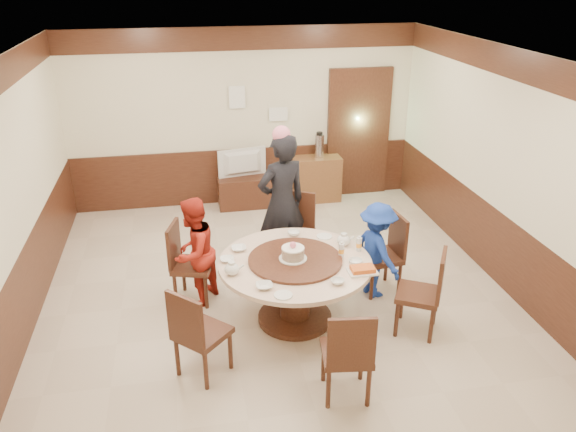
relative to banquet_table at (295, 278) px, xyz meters
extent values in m
plane|color=#C4B29D|center=(-0.10, 0.58, -0.53)|extent=(6.00, 6.00, 0.00)
plane|color=white|center=(-0.10, 0.58, 2.27)|extent=(6.00, 6.00, 0.00)
cube|color=beige|center=(-0.10, 3.58, 0.87)|extent=(5.50, 0.04, 2.80)
cube|color=beige|center=(-0.10, -2.42, 0.87)|extent=(5.50, 0.04, 2.80)
cube|color=beige|center=(-2.85, 0.58, 0.87)|extent=(0.04, 6.00, 2.80)
cube|color=beige|center=(2.65, 0.58, 0.87)|extent=(0.04, 6.00, 2.80)
cube|color=#3D1E13|center=(-0.10, 0.58, -0.08)|extent=(5.50, 6.00, 0.90)
cube|color=#3D1E13|center=(-0.10, 0.58, 2.09)|extent=(5.50, 6.00, 0.35)
cube|color=#3D1E13|center=(1.80, 3.53, 0.52)|extent=(1.05, 0.08, 2.18)
cube|color=#8AD691|center=(1.80, 3.55, 0.52)|extent=(0.88, 0.02, 2.05)
cylinder|color=#3D1E13|center=(0.00, 0.00, -0.50)|extent=(0.82, 0.82, 0.06)
cylinder|color=#3D1E13|center=(0.00, 0.00, -0.18)|extent=(0.33, 0.33, 0.65)
cylinder|color=beige|center=(0.00, 0.00, 0.19)|extent=(1.65, 1.65, 0.05)
cylinder|color=#3D1E13|center=(0.00, 0.00, 0.23)|extent=(1.01, 1.01, 0.03)
cube|color=#3D1E13|center=(1.13, 0.43, -0.08)|extent=(0.48, 0.48, 0.06)
cube|color=#3D1E13|center=(1.34, 0.45, 0.19)|extent=(0.08, 0.42, 0.50)
cube|color=#3D1E13|center=(1.13, 0.43, -0.32)|extent=(0.36, 0.36, 0.42)
cube|color=#3D1E13|center=(0.25, 1.22, -0.08)|extent=(0.60, 0.60, 0.06)
cube|color=#3D1E13|center=(0.35, 1.40, 0.19)|extent=(0.39, 0.24, 0.50)
cube|color=#3D1E13|center=(0.25, 1.22, -0.32)|extent=(0.36, 0.36, 0.42)
cube|color=#3D1E13|center=(-1.08, 0.64, -0.08)|extent=(0.55, 0.55, 0.06)
cube|color=#3D1E13|center=(-1.28, 0.70, 0.19)|extent=(0.16, 0.41, 0.50)
cube|color=#3D1E13|center=(-1.08, 0.64, -0.32)|extent=(0.36, 0.36, 0.42)
cube|color=#3D1E13|center=(-1.04, -0.69, -0.08)|extent=(0.62, 0.62, 0.06)
cube|color=#3D1E13|center=(-1.19, -0.84, 0.19)|extent=(0.33, 0.32, 0.50)
cube|color=#3D1E13|center=(-1.04, -0.69, -0.32)|extent=(0.36, 0.36, 0.42)
cube|color=#3D1E13|center=(0.22, -1.24, -0.08)|extent=(0.49, 0.49, 0.06)
cube|color=#3D1E13|center=(0.19, -1.45, 0.19)|extent=(0.42, 0.10, 0.50)
cube|color=#3D1E13|center=(0.22, -1.24, -0.32)|extent=(0.36, 0.36, 0.42)
cube|color=#3D1E13|center=(1.25, -0.44, -0.08)|extent=(0.60, 0.60, 0.06)
cube|color=#3D1E13|center=(1.43, -0.54, 0.19)|extent=(0.25, 0.38, 0.50)
cube|color=#3D1E13|center=(1.25, -0.44, -0.32)|extent=(0.36, 0.36, 0.42)
imported|color=black|center=(0.08, 1.20, 0.38)|extent=(0.77, 0.63, 1.82)
imported|color=#AB2316|center=(-1.06, 0.59, 0.12)|extent=(0.76, 0.80, 1.30)
imported|color=#18369D|center=(1.05, 0.35, 0.06)|extent=(0.65, 0.86, 1.18)
cylinder|color=white|center=(-0.02, 0.00, 0.25)|extent=(0.30, 0.30, 0.01)
cylinder|color=gray|center=(-0.02, 0.00, 0.31)|extent=(0.24, 0.24, 0.11)
cylinder|color=white|center=(-0.02, 0.00, 0.38)|extent=(0.24, 0.24, 0.01)
sphere|color=pink|center=(-0.02, 0.00, 0.41)|extent=(0.07, 0.07, 0.07)
ellipsoid|color=white|center=(-0.69, -0.15, 0.28)|extent=(0.17, 0.15, 0.13)
ellipsoid|color=white|center=(0.61, 0.26, 0.28)|extent=(0.17, 0.15, 0.13)
imported|color=white|center=(-0.56, 0.36, 0.24)|extent=(0.16, 0.16, 0.04)
imported|color=white|center=(0.32, -0.53, 0.24)|extent=(0.14, 0.14, 0.04)
imported|color=white|center=(-0.41, -0.48, 0.24)|extent=(0.17, 0.17, 0.04)
imported|color=white|center=(0.62, -0.18, 0.24)|extent=(0.15, 0.15, 0.05)
imported|color=white|center=(-0.71, 0.14, 0.24)|extent=(0.15, 0.15, 0.04)
imported|color=white|center=(0.11, 0.62, 0.24)|extent=(0.14, 0.14, 0.05)
cylinder|color=white|center=(-0.25, -0.65, 0.22)|extent=(0.18, 0.18, 0.01)
cylinder|color=white|center=(0.45, 0.50, 0.22)|extent=(0.18, 0.18, 0.01)
cube|color=white|center=(0.63, -0.37, 0.23)|extent=(0.30, 0.20, 0.02)
cube|color=#D55718|center=(0.63, -0.37, 0.26)|extent=(0.24, 0.15, 0.04)
cylinder|color=white|center=(0.51, 0.00, 0.30)|extent=(0.06, 0.06, 0.16)
cylinder|color=white|center=(0.74, 0.09, 0.30)|extent=(0.06, 0.06, 0.16)
cube|color=#3D1E13|center=(-0.16, 3.33, -0.28)|extent=(0.85, 0.45, 0.50)
imported|color=#959597|center=(-0.16, 3.33, 0.20)|extent=(0.80, 0.25, 0.46)
cube|color=brown|center=(1.05, 3.36, -0.16)|extent=(0.80, 0.40, 0.75)
cylinder|color=silver|center=(1.09, 3.36, 0.41)|extent=(0.15, 0.15, 0.38)
cube|color=white|center=(-0.20, 3.54, 1.22)|extent=(0.25, 0.00, 0.35)
cube|color=white|center=(0.45, 3.54, 0.92)|extent=(0.30, 0.00, 0.22)
camera|label=1|loc=(-1.08, -5.15, 3.13)|focal=35.00mm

